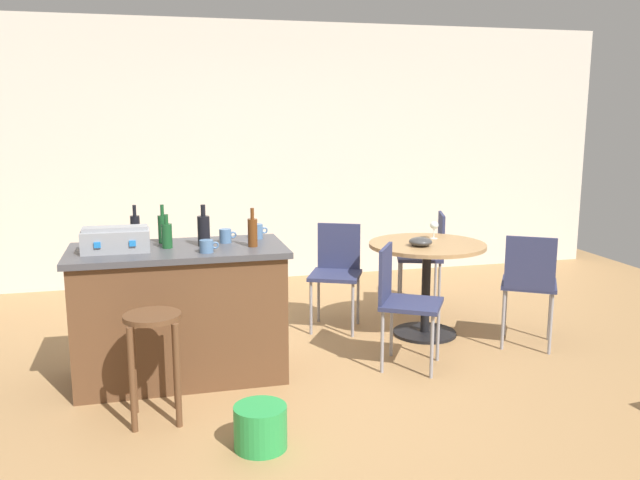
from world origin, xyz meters
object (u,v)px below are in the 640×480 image
(dining_table, at_px, (427,265))
(folding_chair_far, at_px, (427,252))
(cup_1, at_px, (207,246))
(toolbox, at_px, (116,240))
(serving_bowl, at_px, (421,242))
(wine_glass, at_px, (434,226))
(folding_chair_right, at_px, (402,297))
(cup_2, at_px, (258,231))
(kitchen_island, at_px, (180,313))
(folding_chair_left, at_px, (337,268))
(bottle_0, at_px, (163,228))
(bottle_1, at_px, (135,228))
(folding_chair_near, at_px, (529,281))
(plastic_bucket, at_px, (260,427))
(bottle_2, at_px, (167,235))
(bottle_4, at_px, (204,230))
(bottle_3, at_px, (253,232))
(wooden_stool, at_px, (153,343))

(dining_table, relative_size, folding_chair_far, 1.05)
(folding_chair_far, relative_size, cup_1, 7.16)
(toolbox, relative_size, cup_1, 3.41)
(serving_bowl, bearing_deg, wine_glass, 49.14)
(folding_chair_right, relative_size, serving_bowl, 4.77)
(cup_2, relative_size, wine_glass, 0.76)
(kitchen_island, relative_size, folding_chair_left, 1.64)
(dining_table, relative_size, cup_1, 7.50)
(cup_1, height_order, wine_glass, cup_1)
(bottle_0, height_order, serving_bowl, bottle_0)
(bottle_1, bearing_deg, folding_chair_near, -6.12)
(kitchen_island, distance_m, dining_table, 2.00)
(bottle_1, distance_m, plastic_bucket, 1.72)
(kitchen_island, distance_m, bottle_2, 0.54)
(folding_chair_far, xyz_separation_m, bottle_4, (-2.07, -1.06, 0.48))
(cup_1, height_order, cup_2, cup_2)
(folding_chair_right, bearing_deg, bottle_2, 173.25)
(folding_chair_far, xyz_separation_m, bottle_1, (-2.52, -0.85, 0.47))
(cup_1, bearing_deg, cup_2, 44.88)
(bottle_0, bearing_deg, bottle_2, -83.41)
(cup_1, height_order, plastic_bucket, cup_1)
(bottle_2, xyz_separation_m, wine_glass, (2.15, 0.57, -0.12))
(cup_2, bearing_deg, wine_glass, 14.42)
(folding_chair_far, height_order, cup_1, cup_1)
(folding_chair_left, height_order, cup_2, cup_2)
(folding_chair_far, relative_size, toolbox, 2.10)
(folding_chair_far, xyz_separation_m, serving_bowl, (-0.40, -0.77, 0.26))
(bottle_1, height_order, cup_1, bottle_1)
(folding_chair_near, xyz_separation_m, bottle_4, (-2.40, 0.09, 0.48))
(bottle_3, bearing_deg, toolbox, 176.89)
(wine_glass, distance_m, plastic_bucket, 2.52)
(wooden_stool, distance_m, wine_glass, 2.59)
(folding_chair_near, height_order, bottle_0, bottle_0)
(folding_chair_left, bearing_deg, kitchen_island, -149.26)
(bottle_2, relative_size, plastic_bucket, 0.78)
(bottle_2, bearing_deg, folding_chair_right, -6.75)
(folding_chair_left, height_order, bottle_4, bottle_4)
(bottle_1, bearing_deg, bottle_0, -14.13)
(wooden_stool, relative_size, bottle_0, 2.44)
(cup_2, distance_m, wine_glass, 1.57)
(folding_chair_near, relative_size, toolbox, 2.10)
(wooden_stool, bearing_deg, bottle_4, 61.30)
(toolbox, bearing_deg, bottle_0, 37.11)
(bottle_2, distance_m, cup_1, 0.32)
(bottle_1, distance_m, cup_1, 0.62)
(plastic_bucket, bearing_deg, folding_chair_right, 38.75)
(kitchen_island, relative_size, toolbox, 3.35)
(bottle_4, bearing_deg, kitchen_island, -173.58)
(dining_table, bearing_deg, wooden_stool, -154.11)
(toolbox, xyz_separation_m, bottle_1, (0.12, 0.27, 0.02))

